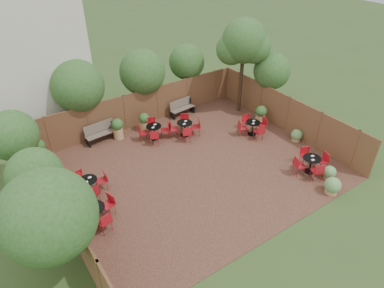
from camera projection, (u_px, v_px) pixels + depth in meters
ground at (194, 168)px, 16.18m from camera, size 80.00×80.00×0.00m
courtyard_paving at (194, 168)px, 16.17m from camera, size 12.00×10.00×0.02m
fence_back at (142, 108)px, 19.06m from camera, size 12.00×0.08×2.00m
fence_left at (60, 203)px, 12.80m from camera, size 0.08×10.00×2.00m
fence_right at (287, 114)px, 18.45m from camera, size 0.08×10.00×2.00m
neighbour_building at (28, 55)px, 17.33m from camera, size 5.00×4.00×8.00m
overhang_foliage at (117, 108)px, 15.34m from camera, size 15.71×10.89×2.78m
courtyard_tree at (244, 44)px, 18.63m from camera, size 2.62×2.52×5.39m
park_bench_left at (100, 132)px, 17.83m from camera, size 1.66×0.66×1.00m
park_bench_right at (182, 107)px, 20.18m from camera, size 1.56×0.63×0.94m
bistro_tables at (185, 155)px, 16.27m from camera, size 10.87×8.06×0.93m
planters at (148, 127)px, 18.10m from camera, size 11.48×4.06×1.13m
low_shrubs at (320, 167)px, 15.73m from camera, size 2.52×4.24×0.74m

